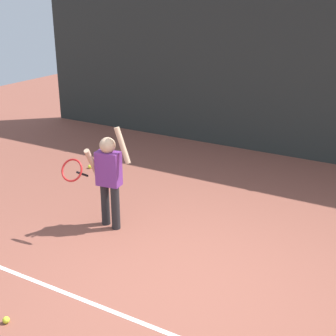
% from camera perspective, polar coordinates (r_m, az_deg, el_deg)
% --- Properties ---
extents(ground_plane, '(20.00, 20.00, 0.00)m').
position_cam_1_polar(ground_plane, '(5.17, 1.58, -13.45)').
color(ground_plane, brown).
extents(court_line_baseline, '(9.00, 0.05, 0.00)m').
position_cam_1_polar(court_line_baseline, '(4.64, -3.17, -18.03)').
color(court_line_baseline, white).
rests_on(court_line_baseline, ground).
extents(back_fence_windscreen, '(11.40, 0.08, 3.61)m').
position_cam_1_polar(back_fence_windscreen, '(8.61, 16.64, 12.61)').
color(back_fence_windscreen, '#282D2B').
rests_on(back_fence_windscreen, ground).
extents(fence_post_0, '(0.09, 0.09, 3.76)m').
position_cam_1_polar(fence_post_0, '(11.32, -12.52, 15.14)').
color(fence_post_0, slate).
rests_on(fence_post_0, ground).
extents(fence_post_1, '(0.09, 0.09, 3.76)m').
position_cam_1_polar(fence_post_1, '(9.26, 5.33, 14.36)').
color(fence_post_1, slate).
rests_on(fence_post_1, ground).
extents(tennis_player, '(0.66, 0.64, 1.35)m').
position_cam_1_polar(tennis_player, '(5.98, -7.27, -0.77)').
color(tennis_player, '#232326').
rests_on(tennis_player, ground).
extents(tennis_ball_1, '(0.07, 0.07, 0.07)m').
position_cam_1_polar(tennis_ball_1, '(8.27, -9.34, 0.17)').
color(tennis_ball_1, '#CCE033').
rests_on(tennis_ball_1, ground).
extents(tennis_ball_3, '(0.07, 0.07, 0.07)m').
position_cam_1_polar(tennis_ball_3, '(4.86, -18.81, -16.84)').
color(tennis_ball_3, '#CCE033').
rests_on(tennis_ball_3, ground).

